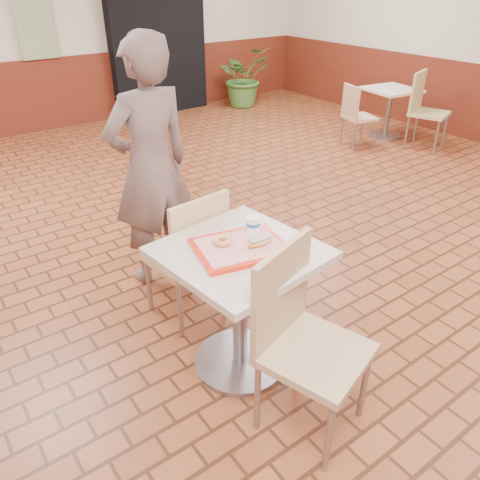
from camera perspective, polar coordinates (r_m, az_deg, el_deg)
room_shell at (r=3.43m, az=10.95°, el=19.76°), size 8.01×10.01×3.01m
wainscot_band at (r=3.73m, az=9.48°, el=4.52°), size 8.00×10.00×1.00m
corridor_doorway at (r=8.14m, az=-9.96°, el=22.71°), size 1.60×0.22×2.20m
promo_poster at (r=7.51m, az=-23.99°, el=24.09°), size 0.50×0.03×1.20m
main_table at (r=2.61m, az=0.00°, el=-6.17°), size 0.76×0.76×0.81m
chair_main_front at (r=2.32m, az=7.51°, el=-11.24°), size 0.58×0.58×1.01m
chair_main_back at (r=3.00m, az=-5.99°, el=-1.47°), size 0.47×0.47×0.93m
customer at (r=3.36m, az=-10.83°, el=8.72°), size 0.68×0.48×1.78m
serving_tray at (r=2.45m, az=0.00°, el=-0.93°), size 0.47×0.36×0.03m
ring_donut at (r=2.45m, az=-2.15°, el=-0.08°), size 0.11×0.11×0.03m
long_john_donut at (r=2.44m, az=2.36°, el=-0.17°), size 0.15×0.07×0.04m
paper_cup at (r=2.55m, az=1.61°, el=1.92°), size 0.07×0.07×0.09m
second_table at (r=7.12m, az=17.74°, el=15.46°), size 0.64×0.64×0.67m
chair_second_left at (r=6.57m, az=13.96°, el=14.81°), size 0.46×0.46×0.81m
chair_second_front at (r=6.79m, az=21.54°, el=14.92°), size 0.56×0.56×0.97m
potted_plant at (r=8.52m, az=0.42°, el=19.28°), size 0.93×0.83×0.98m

